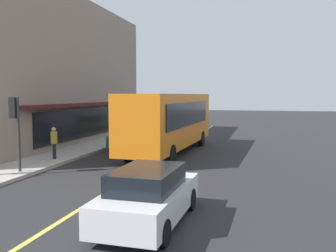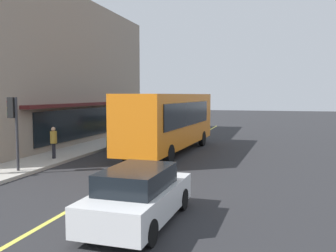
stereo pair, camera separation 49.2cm
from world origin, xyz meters
name	(u,v)px [view 1 (the left image)]	position (x,y,z in m)	size (l,w,h in m)	color
ground	(176,149)	(0.00, 0.00, 0.00)	(120.00, 120.00, 0.00)	#28282B
sidewalk	(97,145)	(0.00, 5.46, 0.07)	(80.00, 2.55, 0.15)	#B2ADA3
lane_centre_stripe	(176,149)	(0.00, 0.00, 0.00)	(36.00, 0.16, 0.01)	#D8D14C
storefront_building	(13,73)	(1.18, 12.66, 5.07)	(21.39, 12.45, 10.14)	gray
bus	(170,120)	(-1.48, 0.00, 1.99)	(11.25, 3.11, 3.50)	orange
traffic_light	(15,116)	(-9.01, 4.98, 2.53)	(0.30, 0.52, 3.20)	#2D2D33
car_white	(149,196)	(-13.40, -2.39, 0.74)	(4.35, 1.97, 1.52)	white
car_yellow	(168,125)	(9.54, 2.89, 0.74)	(4.30, 1.87, 1.52)	yellow
car_teal	(131,137)	(-0.22, 2.90, 0.74)	(4.35, 1.96, 1.52)	#14666B
pedestrian_by_curb	(125,124)	(3.41, 4.74, 1.25)	(0.34, 0.34, 1.82)	black
pedestrian_near_storefront	(54,140)	(-5.87, 5.06, 1.13)	(0.34, 0.34, 1.64)	black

